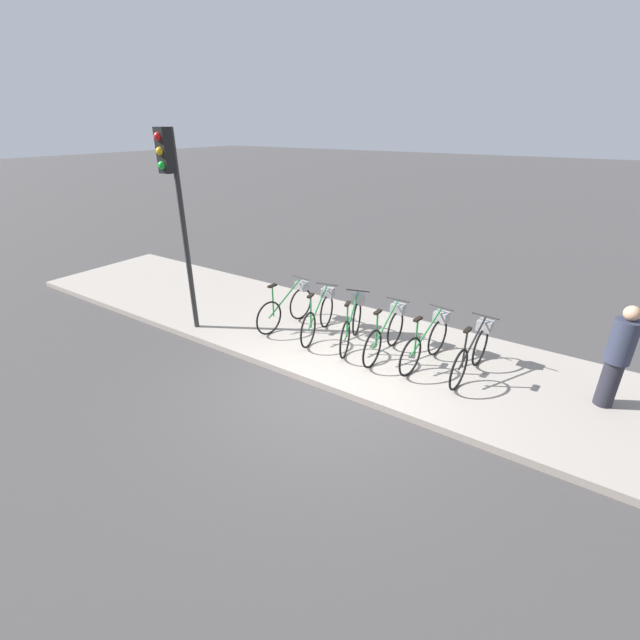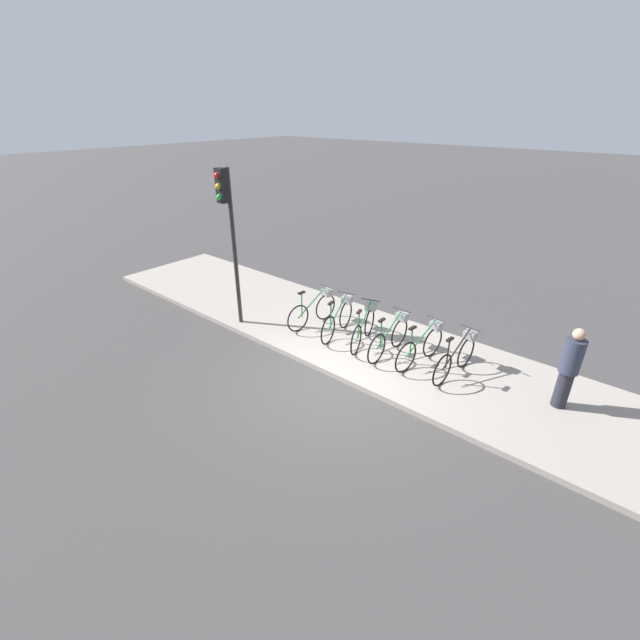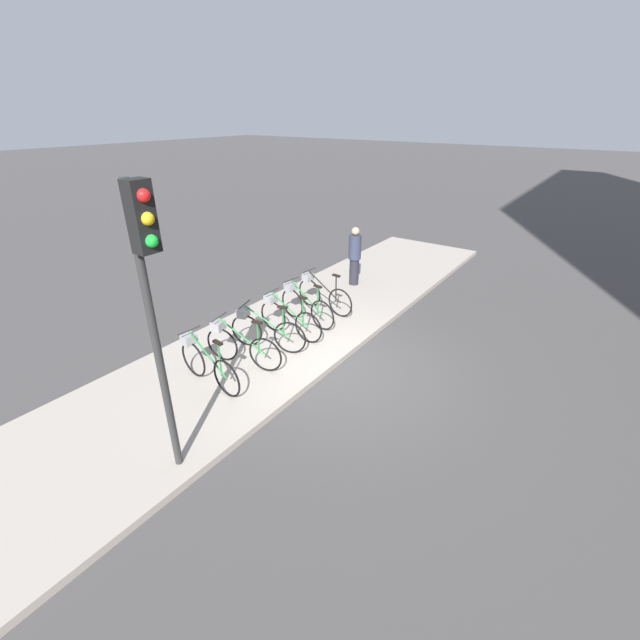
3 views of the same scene
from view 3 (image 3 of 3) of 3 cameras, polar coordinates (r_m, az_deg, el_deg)
name	(u,v)px [view 3 (image 3 of 3)]	position (r m, az deg, el deg)	size (l,w,h in m)	color
ground_plane	(335,368)	(8.42, 2.00, -6.47)	(120.00, 120.00, 0.00)	#423F3F
sidewalk	(272,342)	(9.24, -6.44, -2.96)	(17.86, 3.25, 0.12)	#9E9389
parked_bicycle_0	(206,362)	(7.81, -15.01, -5.42)	(0.46, 1.65, 1.02)	black
parked_bicycle_1	(239,344)	(8.24, -10.77, -3.17)	(0.51, 1.63, 1.02)	black
parked_bicycle_2	(264,329)	(8.71, -7.54, -1.20)	(0.61, 1.60, 1.02)	black
parked_bicycle_3	(287,316)	(9.18, -4.46, 0.47)	(0.46, 1.65, 1.02)	black
parked_bicycle_4	(304,304)	(9.75, -2.16, 2.15)	(0.46, 1.64, 1.02)	black
parked_bicycle_5	(322,293)	(10.35, 0.21, 3.63)	(0.46, 1.65, 1.02)	black
pedestrian	(355,255)	(11.87, 4.64, 8.62)	(0.34, 0.34, 1.61)	#23232D
traffic_light	(149,281)	(5.09, -21.80, 4.88)	(0.24, 0.40, 3.82)	#2D2D2D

